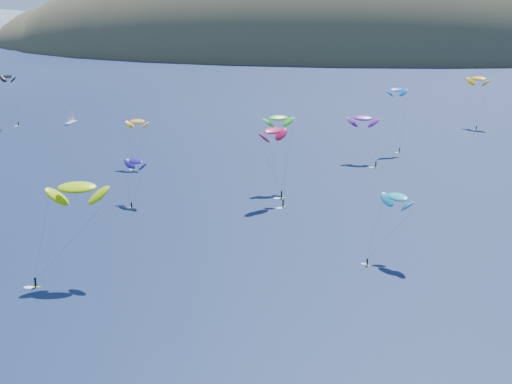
{
  "coord_description": "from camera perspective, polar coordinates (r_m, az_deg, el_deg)",
  "views": [
    {
      "loc": [
        21.4,
        -75.91,
        55.45
      ],
      "look_at": [
        2.41,
        80.0,
        9.0
      ],
      "focal_mm": 50.0,
      "sensor_mm": 36.0,
      "label": 1
    }
  ],
  "objects": [
    {
      "name": "kitesurfer_3",
      "position": [
        196.9,
        1.82,
        5.94
      ],
      "size": [
        9.15,
        15.44,
        21.85
      ],
      "rotation": [
        0.0,
        0.0,
        0.37
      ],
      "color": "#C2C616",
      "rests_on": "ground"
    },
    {
      "name": "kitesurfer_9",
      "position": [
        183.97,
        1.35,
        4.91
      ],
      "size": [
        9.08,
        11.83,
        21.22
      ],
      "rotation": [
        0.0,
        0.0,
        0.91
      ],
      "color": "#C2C616",
      "rests_on": "ground"
    },
    {
      "name": "island",
      "position": [
        641.94,
        8.65,
        10.37
      ],
      "size": [
        730.0,
        300.0,
        210.0
      ],
      "color": "#3D3526",
      "rests_on": "ground"
    },
    {
      "name": "kitesurfer_4",
      "position": [
        245.05,
        11.2,
        8.03
      ],
      "size": [
        8.32,
        6.7,
        22.91
      ],
      "rotation": [
        0.0,
        0.0,
        0.46
      ],
      "color": "#C2C616",
      "rests_on": "ground"
    },
    {
      "name": "kitesurfer_1",
      "position": [
        223.85,
        -9.48,
        5.59
      ],
      "size": [
        7.53,
        7.58,
        16.1
      ],
      "rotation": [
        0.0,
        0.0,
        -0.09
      ],
      "color": "#C2C616",
      "rests_on": "ground"
    },
    {
      "name": "kitesurfer_6",
      "position": [
        230.19,
        8.57,
        5.86
      ],
      "size": [
        10.05,
        11.76,
        16.52
      ],
      "rotation": [
        0.0,
        0.0,
        -0.06
      ],
      "color": "#C2C616",
      "rests_on": "ground"
    },
    {
      "name": "sailboat",
      "position": [
        300.39,
        -14.56,
        5.48
      ],
      "size": [
        8.3,
        7.14,
        10.13
      ],
      "rotation": [
        0.0,
        0.0,
        -0.14
      ],
      "color": "white",
      "rests_on": "ground"
    },
    {
      "name": "kitesurfer_11",
      "position": [
        297.41,
        17.39,
        8.66
      ],
      "size": [
        10.22,
        15.77,
        21.5
      ],
      "rotation": [
        0.0,
        0.0,
        -0.66
      ],
      "color": "#C2C616",
      "rests_on": "ground"
    },
    {
      "name": "kitesurfer_5",
      "position": [
        148.24,
        11.25,
        -0.41
      ],
      "size": [
        10.42,
        10.03,
        15.5
      ],
      "rotation": [
        0.0,
        0.0,
        -0.82
      ],
      "color": "#C2C616",
      "rests_on": "ground"
    },
    {
      "name": "kitesurfer_2",
      "position": [
        139.95,
        -14.12,
        0.35
      ],
      "size": [
        13.63,
        11.64,
        20.95
      ],
      "rotation": [
        0.0,
        0.0,
        0.23
      ],
      "color": "#C2C616",
      "rests_on": "ground"
    },
    {
      "name": "kitesurfer_10",
      "position": [
        186.91,
        -9.61,
        2.43
      ],
      "size": [
        7.99,
        10.34,
        12.91
      ],
      "rotation": [
        0.0,
        0.0,
        -0.55
      ],
      "color": "#C2C616",
      "rests_on": "ground"
    },
    {
      "name": "kitesurfer_12",
      "position": [
        302.42,
        -19.23,
        8.71
      ],
      "size": [
        9.24,
        7.09,
        21.59
      ],
      "rotation": [
        0.0,
        0.0,
        -0.37
      ],
      "color": "#C2C616",
      "rests_on": "ground"
    }
  ]
}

